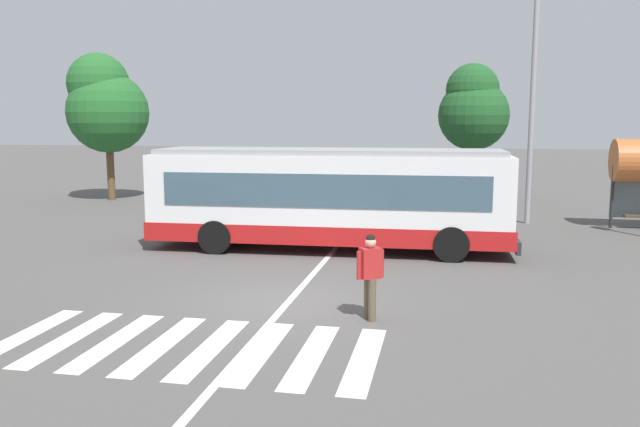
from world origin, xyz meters
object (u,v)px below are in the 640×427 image
(parked_car_black, at_px, (274,191))
(background_tree_left, at_px, (105,104))
(twin_arm_street_lamp, at_px, (534,64))
(pedestrian_crossing_street, at_px, (370,272))
(parked_car_blue, at_px, (390,194))
(parked_car_red, at_px, (335,192))
(city_transit_bus, at_px, (329,198))
(background_tree_right, at_px, (473,108))

(parked_car_black, height_order, background_tree_left, background_tree_left)
(twin_arm_street_lamp, bearing_deg, pedestrian_crossing_street, -108.77)
(pedestrian_crossing_street, height_order, background_tree_left, background_tree_left)
(twin_arm_street_lamp, height_order, background_tree_left, twin_arm_street_lamp)
(pedestrian_crossing_street, bearing_deg, parked_car_blue, 93.59)
(pedestrian_crossing_street, relative_size, parked_car_black, 0.38)
(parked_car_red, distance_m, background_tree_left, 12.31)
(city_transit_bus, distance_m, parked_car_blue, 8.85)
(background_tree_right, bearing_deg, parked_car_red, -140.93)
(pedestrian_crossing_street, distance_m, parked_car_black, 16.92)
(parked_car_black, height_order, parked_car_blue, same)
(city_transit_bus, xyz_separation_m, twin_arm_street_lamp, (6.53, 6.40, 4.40))
(pedestrian_crossing_street, height_order, background_tree_right, background_tree_right)
(city_transit_bus, xyz_separation_m, parked_car_black, (-4.17, 8.96, -0.82))
(parked_car_black, xyz_separation_m, background_tree_right, (8.83, 4.67, 3.73))
(parked_car_black, bearing_deg, pedestrian_crossing_street, -68.39)
(background_tree_right, bearing_deg, twin_arm_street_lamp, -75.44)
(twin_arm_street_lamp, distance_m, background_tree_left, 19.85)
(parked_car_black, height_order, parked_car_red, same)
(city_transit_bus, distance_m, pedestrian_crossing_street, 7.09)
(pedestrian_crossing_street, height_order, parked_car_red, pedestrian_crossing_street)
(city_transit_bus, distance_m, twin_arm_street_lamp, 10.15)
(twin_arm_street_lamp, bearing_deg, background_tree_right, 104.56)
(background_tree_left, bearing_deg, pedestrian_crossing_street, -48.35)
(city_transit_bus, relative_size, background_tree_left, 1.54)
(parked_car_black, distance_m, background_tree_left, 9.66)
(city_transit_bus, bearing_deg, parked_car_red, 98.67)
(pedestrian_crossing_street, distance_m, background_tree_right, 20.86)
(parked_car_blue, bearing_deg, parked_car_black, 177.64)
(city_transit_bus, height_order, parked_car_blue, city_transit_bus)
(pedestrian_crossing_street, xyz_separation_m, parked_car_blue, (-0.97, 15.51, -0.20))
(parked_car_blue, bearing_deg, twin_arm_street_lamp, -23.28)
(parked_car_blue, relative_size, background_tree_left, 0.65)
(background_tree_right, bearing_deg, background_tree_left, -168.62)
(parked_car_blue, relative_size, background_tree_right, 0.70)
(pedestrian_crossing_street, relative_size, background_tree_right, 0.26)
(parked_car_black, relative_size, twin_arm_street_lamp, 0.46)
(parked_car_blue, xyz_separation_m, background_tree_left, (-14.01, 1.34, 3.92))
(city_transit_bus, height_order, twin_arm_street_lamp, twin_arm_street_lamp)
(parked_car_blue, bearing_deg, pedestrian_crossing_street, -86.41)
(pedestrian_crossing_street, bearing_deg, parked_car_red, 102.32)
(parked_car_red, relative_size, twin_arm_street_lamp, 0.47)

